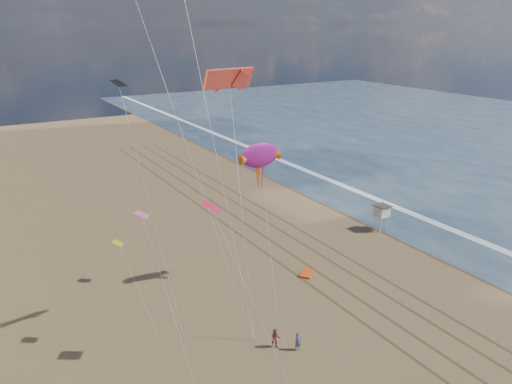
# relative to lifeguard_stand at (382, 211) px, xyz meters

# --- Properties ---
(wet_sand) EXTENTS (260.00, 260.00, 0.00)m
(wet_sand) POSITION_rel_lifeguard_stand_xyz_m (3.87, 11.19, -2.61)
(wet_sand) COLOR #42301E
(wet_sand) RESTS_ON ground
(foam) EXTENTS (260.00, 260.00, 0.00)m
(foam) POSITION_rel_lifeguard_stand_xyz_m (8.07, 11.19, -2.61)
(foam) COLOR white
(foam) RESTS_ON ground
(tracks) EXTENTS (7.68, 120.00, 0.01)m
(tracks) POSITION_rel_lifeguard_stand_xyz_m (-12.58, 1.19, -2.61)
(tracks) COLOR brown
(tracks) RESTS_ON ground
(lifeguard_stand) EXTENTS (1.88, 1.88, 3.39)m
(lifeguard_stand) POSITION_rel_lifeguard_stand_xyz_m (0.00, 0.00, 0.00)
(lifeguard_stand) COLOR white
(lifeguard_stand) RESTS_ON ground
(grounded_kite) EXTENTS (2.31, 2.19, 0.22)m
(grounded_kite) POSITION_rel_lifeguard_stand_xyz_m (-15.30, -4.95, -2.50)
(grounded_kite) COLOR #FF5015
(grounded_kite) RESTS_ON ground
(show_kite) EXTENTS (4.28, 4.33, 15.89)m
(show_kite) POSITION_rel_lifeguard_stand_xyz_m (-20.29, -3.53, 10.75)
(show_kite) COLOR #A21885
(show_kite) RESTS_ON ground
(kite_flyer_a) EXTENTS (0.61, 0.40, 1.65)m
(kite_flyer_a) POSITION_rel_lifeguard_stand_xyz_m (-23.62, -15.08, -1.79)
(kite_flyer_a) COLOR slate
(kite_flyer_a) RESTS_ON ground
(kite_flyer_b) EXTENTS (1.08, 1.01, 1.77)m
(kite_flyer_b) POSITION_rel_lifeguard_stand_xyz_m (-25.00, -13.87, -1.73)
(kite_flyer_b) COLOR #9A554E
(kite_flyer_b) RESTS_ON ground
(small_kites) EXTENTS (5.18, 18.12, 16.51)m
(small_kites) POSITION_rel_lifeguard_stand_xyz_m (-31.79, -5.02, 10.59)
(small_kites) COLOR gold
(small_kites) RESTS_ON ground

